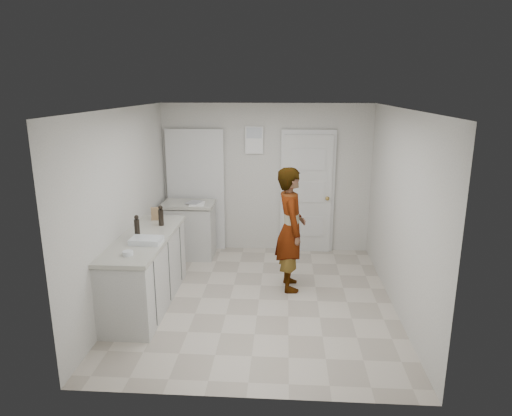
# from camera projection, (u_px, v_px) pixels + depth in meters

# --- Properties ---
(ground) EXTENTS (4.00, 4.00, 0.00)m
(ground) POSITION_uv_depth(u_px,v_px,m) (259.00, 299.00, 6.10)
(ground) COLOR #A4998A
(ground) RESTS_ON ground
(room_shell) EXTENTS (4.00, 4.00, 4.00)m
(room_shell) POSITION_uv_depth(u_px,v_px,m) (256.00, 192.00, 7.73)
(room_shell) COLOR #B5B3AB
(room_shell) RESTS_ON ground
(main_counter) EXTENTS (0.64, 1.96, 0.93)m
(main_counter) POSITION_uv_depth(u_px,v_px,m) (146.00, 273.00, 5.88)
(main_counter) COLOR silver
(main_counter) RESTS_ON ground
(side_counter) EXTENTS (0.84, 0.61, 0.93)m
(side_counter) POSITION_uv_depth(u_px,v_px,m) (189.00, 232.00, 7.56)
(side_counter) COLOR silver
(side_counter) RESTS_ON ground
(person) EXTENTS (0.49, 0.68, 1.72)m
(person) POSITION_uv_depth(u_px,v_px,m) (291.00, 229.00, 6.25)
(person) COLOR silver
(person) RESTS_ON ground
(cake_mix_box) EXTENTS (0.12, 0.08, 0.18)m
(cake_mix_box) POSITION_uv_depth(u_px,v_px,m) (155.00, 214.00, 6.44)
(cake_mix_box) COLOR #9B704D
(cake_mix_box) RESTS_ON main_counter
(spice_jar) EXTENTS (0.05, 0.05, 0.08)m
(spice_jar) POSITION_uv_depth(u_px,v_px,m) (161.00, 218.00, 6.44)
(spice_jar) COLOR tan
(spice_jar) RESTS_ON main_counter
(oil_cruet_a) EXTENTS (0.07, 0.07, 0.28)m
(oil_cruet_a) POSITION_uv_depth(u_px,v_px,m) (161.00, 216.00, 6.18)
(oil_cruet_a) COLOR black
(oil_cruet_a) RESTS_ON main_counter
(oil_cruet_b) EXTENTS (0.07, 0.07, 0.30)m
(oil_cruet_b) POSITION_uv_depth(u_px,v_px,m) (137.00, 227.00, 5.65)
(oil_cruet_b) COLOR black
(oil_cruet_b) RESTS_ON main_counter
(baking_dish) EXTENTS (0.38, 0.27, 0.06)m
(baking_dish) POSITION_uv_depth(u_px,v_px,m) (146.00, 241.00, 5.51)
(baking_dish) COLOR silver
(baking_dish) RESTS_ON main_counter
(egg_bowl) EXTENTS (0.12, 0.12, 0.05)m
(egg_bowl) POSITION_uv_depth(u_px,v_px,m) (128.00, 253.00, 5.11)
(egg_bowl) COLOR silver
(egg_bowl) RESTS_ON main_counter
(papers) EXTENTS (0.26, 0.32, 0.01)m
(papers) POSITION_uv_depth(u_px,v_px,m) (197.00, 204.00, 7.34)
(papers) COLOR white
(papers) RESTS_ON side_counter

